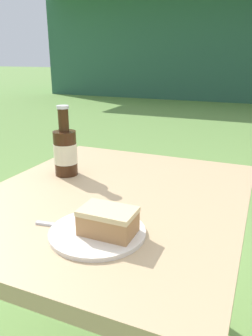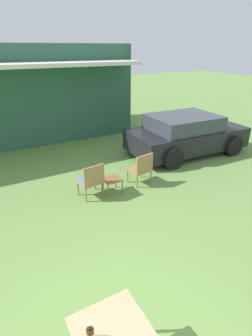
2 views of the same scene
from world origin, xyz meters
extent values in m
cube|color=#2D5B47|center=(-0.55, 9.60, 1.70)|extent=(10.52, 3.44, 3.40)
cube|color=tan|center=(0.00, 0.00, 0.71)|extent=(0.74, 0.87, 0.04)
cylinder|color=tan|center=(-0.33, 0.40, 0.34)|extent=(0.04, 0.04, 0.69)
cylinder|color=tan|center=(0.33, 0.40, 0.34)|extent=(0.04, 0.04, 0.69)
cylinder|color=silver|center=(0.06, -0.22, 0.73)|extent=(0.22, 0.22, 0.01)
cube|color=#AD7A4C|center=(0.09, -0.22, 0.76)|extent=(0.12, 0.08, 0.05)
cube|color=#DBBC89|center=(0.09, -0.22, 0.79)|extent=(0.12, 0.08, 0.01)
cylinder|color=#381E0F|center=(-0.22, 0.09, 0.80)|extent=(0.08, 0.08, 0.15)
cylinder|color=#381E0F|center=(-0.22, 0.09, 0.91)|extent=(0.03, 0.03, 0.07)
cylinder|color=silver|center=(-0.22, 0.09, 0.96)|extent=(0.04, 0.04, 0.01)
cylinder|color=beige|center=(-0.22, 0.09, 0.80)|extent=(0.08, 0.08, 0.07)
cube|color=silver|center=(0.00, -0.22, 0.73)|extent=(0.19, 0.04, 0.01)
camera|label=1|loc=(0.38, -0.80, 1.11)|focal=35.00mm
camera|label=2|loc=(-0.69, -1.46, 3.28)|focal=28.00mm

